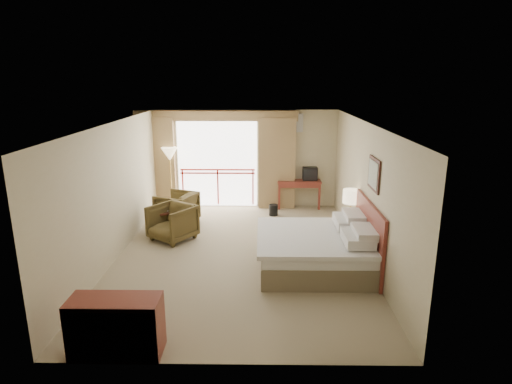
{
  "coord_description": "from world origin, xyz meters",
  "views": [
    {
      "loc": [
        0.43,
        -8.2,
        3.56
      ],
      "look_at": [
        0.32,
        0.4,
        1.24
      ],
      "focal_mm": 30.0,
      "sensor_mm": 36.0,
      "label": 1
    }
  ],
  "objects_px": {
    "wastebasket": "(273,210)",
    "side_table": "(163,218)",
    "bed": "(317,249)",
    "armchair_far": "(178,223)",
    "table_lamp": "(351,197)",
    "floor_lamp": "(170,156)",
    "desk": "(299,185)",
    "dresser": "(116,327)",
    "tv": "(310,174)",
    "armchair_near": "(173,239)",
    "nightstand": "(350,232)"
  },
  "relations": [
    {
      "from": "desk",
      "to": "nightstand",
      "type": "bearing_deg",
      "value": -70.81
    },
    {
      "from": "armchair_far",
      "to": "side_table",
      "type": "height_order",
      "value": "side_table"
    },
    {
      "from": "desk",
      "to": "dresser",
      "type": "distance_m",
      "value": 7.33
    },
    {
      "from": "table_lamp",
      "to": "dresser",
      "type": "bearing_deg",
      "value": -134.3
    },
    {
      "from": "desk",
      "to": "side_table",
      "type": "height_order",
      "value": "desk"
    },
    {
      "from": "armchair_far",
      "to": "side_table",
      "type": "relative_size",
      "value": 1.64
    },
    {
      "from": "wastebasket",
      "to": "floor_lamp",
      "type": "bearing_deg",
      "value": 169.87
    },
    {
      "from": "table_lamp",
      "to": "tv",
      "type": "distance_m",
      "value": 2.79
    },
    {
      "from": "nightstand",
      "to": "armchair_near",
      "type": "relative_size",
      "value": 0.65
    },
    {
      "from": "table_lamp",
      "to": "wastebasket",
      "type": "xyz_separation_m",
      "value": [
        -1.61,
        1.96,
        -0.92
      ]
    },
    {
      "from": "dresser",
      "to": "armchair_far",
      "type": "bearing_deg",
      "value": 91.02
    },
    {
      "from": "desk",
      "to": "side_table",
      "type": "xyz_separation_m",
      "value": [
        -3.35,
        -2.18,
        -0.25
      ]
    },
    {
      "from": "armchair_near",
      "to": "floor_lamp",
      "type": "height_order",
      "value": "floor_lamp"
    },
    {
      "from": "armchair_far",
      "to": "armchair_near",
      "type": "xyz_separation_m",
      "value": [
        0.11,
        -1.09,
        0.0
      ]
    },
    {
      "from": "armchair_far",
      "to": "armchair_near",
      "type": "height_order",
      "value": "armchair_near"
    },
    {
      "from": "desk",
      "to": "side_table",
      "type": "distance_m",
      "value": 4.01
    },
    {
      "from": "armchair_far",
      "to": "desk",
      "type": "bearing_deg",
      "value": 137.81
    },
    {
      "from": "armchair_near",
      "to": "table_lamp",
      "type": "bearing_deg",
      "value": 32.81
    },
    {
      "from": "nightstand",
      "to": "floor_lamp",
      "type": "distance_m",
      "value": 5.21
    },
    {
      "from": "wastebasket",
      "to": "side_table",
      "type": "distance_m",
      "value": 2.97
    },
    {
      "from": "nightstand",
      "to": "table_lamp",
      "type": "bearing_deg",
      "value": 88.72
    },
    {
      "from": "table_lamp",
      "to": "floor_lamp",
      "type": "height_order",
      "value": "floor_lamp"
    },
    {
      "from": "armchair_far",
      "to": "dresser",
      "type": "distance_m",
      "value": 5.23
    },
    {
      "from": "table_lamp",
      "to": "armchair_far",
      "type": "relative_size",
      "value": 0.72
    },
    {
      "from": "wastebasket",
      "to": "side_table",
      "type": "xyz_separation_m",
      "value": [
        -2.63,
        -1.35,
        0.22
      ]
    },
    {
      "from": "armchair_far",
      "to": "nightstand",
      "type": "bearing_deg",
      "value": 93.97
    },
    {
      "from": "desk",
      "to": "wastebasket",
      "type": "bearing_deg",
      "value": -129.39
    },
    {
      "from": "nightstand",
      "to": "armchair_near",
      "type": "height_order",
      "value": "nightstand"
    },
    {
      "from": "desk",
      "to": "dresser",
      "type": "relative_size",
      "value": 1.01
    },
    {
      "from": "nightstand",
      "to": "tv",
      "type": "height_order",
      "value": "tv"
    },
    {
      "from": "armchair_near",
      "to": "armchair_far",
      "type": "bearing_deg",
      "value": 131.29
    },
    {
      "from": "wastebasket",
      "to": "dresser",
      "type": "xyz_separation_m",
      "value": [
        -2.22,
        -5.89,
        0.25
      ]
    },
    {
      "from": "bed",
      "to": "floor_lamp",
      "type": "bearing_deg",
      "value": 133.69
    },
    {
      "from": "armchair_far",
      "to": "armchair_near",
      "type": "relative_size",
      "value": 0.99
    },
    {
      "from": "bed",
      "to": "armchair_far",
      "type": "distance_m",
      "value": 4.07
    },
    {
      "from": "bed",
      "to": "dresser",
      "type": "height_order",
      "value": "bed"
    },
    {
      "from": "floor_lamp",
      "to": "table_lamp",
      "type": "bearing_deg",
      "value": -29.23
    },
    {
      "from": "desk",
      "to": "armchair_near",
      "type": "relative_size",
      "value": 1.36
    },
    {
      "from": "bed",
      "to": "armchair_far",
      "type": "bearing_deg",
      "value": 141.49
    },
    {
      "from": "wastebasket",
      "to": "bed",
      "type": "bearing_deg",
      "value": -76.86
    },
    {
      "from": "tv",
      "to": "armchair_far",
      "type": "height_order",
      "value": "tv"
    },
    {
      "from": "tv",
      "to": "wastebasket",
      "type": "distance_m",
      "value": 1.52
    },
    {
      "from": "bed",
      "to": "tv",
      "type": "xyz_separation_m",
      "value": [
        0.27,
        3.97,
        0.59
      ]
    },
    {
      "from": "nightstand",
      "to": "dresser",
      "type": "bearing_deg",
      "value": -135.95
    },
    {
      "from": "tv",
      "to": "side_table",
      "type": "height_order",
      "value": "tv"
    },
    {
      "from": "table_lamp",
      "to": "wastebasket",
      "type": "height_order",
      "value": "table_lamp"
    },
    {
      "from": "armchair_near",
      "to": "wastebasket",
      "type": "bearing_deg",
      "value": 73.03
    },
    {
      "from": "nightstand",
      "to": "desk",
      "type": "relative_size",
      "value": 0.48
    },
    {
      "from": "armchair_near",
      "to": "bed",
      "type": "bearing_deg",
      "value": 10.51
    },
    {
      "from": "armchair_far",
      "to": "side_table",
      "type": "xyz_separation_m",
      "value": [
        -0.2,
        -0.67,
        0.37
      ]
    }
  ]
}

